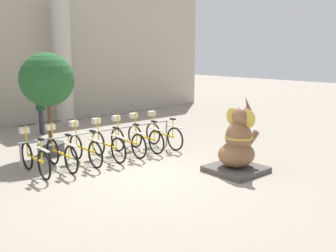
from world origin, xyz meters
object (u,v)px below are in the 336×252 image
at_px(bicycle_1, 61,152).
at_px(potted_tree, 47,83).
at_px(bicycle_2, 84,148).
at_px(person_pedestrian, 40,105).
at_px(bicycle_5, 144,136).
at_px(bicycle_4, 127,140).
at_px(elephant_statue, 238,146).
at_px(bicycle_3, 107,144).
at_px(bicycle_0, 34,157).
at_px(bicycle_6, 163,133).

bearing_deg(bicycle_1, potted_tree, 75.37).
bearing_deg(bicycle_2, person_pedestrian, 81.81).
bearing_deg(potted_tree, bicycle_1, -104.63).
height_order(bicycle_2, bicycle_5, same).
height_order(bicycle_2, bicycle_4, same).
height_order(bicycle_5, elephant_statue, elephant_statue).
distance_m(bicycle_2, bicycle_3, 0.65).
relative_size(bicycle_1, bicycle_5, 1.00).
xyz_separation_m(bicycle_0, person_pedestrian, (1.89, 4.19, 0.59)).
relative_size(bicycle_5, person_pedestrian, 1.00).
bearing_deg(bicycle_3, bicycle_5, 3.36).
distance_m(bicycle_4, potted_tree, 2.63).
relative_size(bicycle_2, bicycle_4, 1.00).
distance_m(bicycle_1, bicycle_5, 2.59).
bearing_deg(bicycle_5, person_pedestrian, 108.07).
bearing_deg(potted_tree, elephant_statue, -58.40).
distance_m(bicycle_6, person_pedestrian, 4.66).
xyz_separation_m(bicycle_0, elephant_statue, (3.72, -2.92, 0.20)).
bearing_deg(person_pedestrian, bicycle_5, -71.93).
height_order(bicycle_6, potted_tree, potted_tree).
distance_m(bicycle_0, bicycle_1, 0.65).
height_order(bicycle_5, bicycle_6, same).
bearing_deg(potted_tree, bicycle_0, -125.25).
bearing_deg(bicycle_4, person_pedestrian, 99.45).
distance_m(bicycle_4, bicycle_6, 1.29).
bearing_deg(bicycle_0, bicycle_6, 0.33).
bearing_deg(bicycle_3, bicycle_1, 179.77).
distance_m(elephant_statue, potted_tree, 5.31).
relative_size(bicycle_0, bicycle_4, 1.00).
distance_m(bicycle_5, elephant_statue, 3.04).
distance_m(person_pedestrian, potted_tree, 3.03).
bearing_deg(bicycle_5, bicycle_0, -178.68).
distance_m(bicycle_1, bicycle_2, 0.65).
xyz_separation_m(bicycle_3, bicycle_6, (1.94, 0.02, 0.00)).
relative_size(bicycle_1, bicycle_3, 1.00).
relative_size(bicycle_1, elephant_statue, 0.94).
distance_m(bicycle_6, elephant_statue, 2.96).
bearing_deg(bicycle_0, bicycle_2, 1.08).
bearing_deg(person_pedestrian, bicycle_0, -114.34).
height_order(bicycle_5, potted_tree, potted_tree).
relative_size(bicycle_5, bicycle_6, 1.00).
height_order(bicycle_3, potted_tree, potted_tree).
distance_m(bicycle_5, potted_tree, 3.03).
relative_size(bicycle_2, potted_tree, 0.61).
relative_size(bicycle_2, person_pedestrian, 1.00).
relative_size(bicycle_6, potted_tree, 0.61).
distance_m(bicycle_3, potted_tree, 2.31).
bearing_deg(bicycle_6, bicycle_1, -179.67).
xyz_separation_m(bicycle_0, bicycle_5, (3.24, 0.07, 0.00)).
bearing_deg(bicycle_5, bicycle_4, -174.61).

